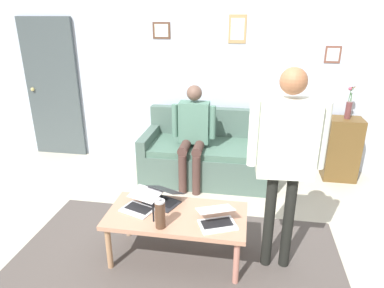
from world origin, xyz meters
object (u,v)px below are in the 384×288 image
(person_seated, at_px, (193,131))
(flower_vase, at_px, (349,104))
(coffee_table, at_px, (176,219))
(person_standing, at_px, (286,148))
(laptop_left, at_px, (217,219))
(couch, at_px, (208,156))
(interior_door, at_px, (53,89))
(laptop_right, at_px, (140,204))
(side_shelf, at_px, (342,149))
(french_press, at_px, (160,214))
(laptop_center, at_px, (163,198))

(person_seated, bearing_deg, flower_vase, -166.01)
(coffee_table, distance_m, person_seated, 1.50)
(person_standing, bearing_deg, laptop_left, 15.18)
(coffee_table, bearing_deg, laptop_left, 166.34)
(couch, bearing_deg, interior_door, -10.60)
(laptop_right, height_order, side_shelf, side_shelf)
(coffee_table, height_order, person_seated, person_seated)
(coffee_table, relative_size, side_shelf, 1.45)
(person_standing, distance_m, person_seated, 1.76)
(side_shelf, relative_size, person_standing, 0.48)
(side_shelf, height_order, person_seated, person_seated)
(french_press, relative_size, side_shelf, 0.33)
(person_standing, height_order, person_seated, person_standing)
(coffee_table, distance_m, person_standing, 1.13)
(interior_door, bearing_deg, side_shelf, 177.20)
(laptop_left, bearing_deg, laptop_center, -26.69)
(couch, relative_size, person_seated, 1.33)
(laptop_left, relative_size, laptop_center, 1.00)
(side_shelf, distance_m, person_seated, 1.99)
(coffee_table, height_order, laptop_right, laptop_right)
(laptop_center, relative_size, laptop_right, 0.99)
(couch, height_order, flower_vase, flower_vase)
(coffee_table, relative_size, laptop_right, 3.11)
(couch, distance_m, french_press, 1.93)
(interior_door, relative_size, person_standing, 1.18)
(coffee_table, height_order, french_press, french_press)
(laptop_right, distance_m, person_standing, 1.36)
(laptop_right, height_order, person_seated, person_seated)
(coffee_table, relative_size, flower_vase, 2.69)
(couch, xyz_separation_m, flower_vase, (-1.73, -0.25, 0.72))
(french_press, bearing_deg, interior_door, -46.33)
(laptop_left, relative_size, side_shelf, 0.46)
(laptop_left, bearing_deg, laptop_right, -10.43)
(coffee_table, bearing_deg, couch, -92.66)
(interior_door, height_order, person_standing, interior_door)
(person_standing, bearing_deg, couch, -63.92)
(couch, bearing_deg, laptop_right, 75.88)
(laptop_center, distance_m, person_seated, 1.31)
(french_press, height_order, flower_vase, flower_vase)
(interior_door, distance_m, person_seated, 2.36)
(coffee_table, distance_m, flower_vase, 2.72)
(laptop_center, bearing_deg, coffee_table, 132.58)
(laptop_right, height_order, french_press, french_press)
(couch, height_order, laptop_right, couch)
(couch, xyz_separation_m, laptop_left, (-0.28, 1.78, 0.19))
(side_shelf, bearing_deg, laptop_left, 54.41)
(laptop_left, xyz_separation_m, person_seated, (0.45, -1.55, 0.23))
(coffee_table, height_order, side_shelf, side_shelf)
(flower_vase, bearing_deg, laptop_center, 41.73)
(french_press, bearing_deg, couch, -94.93)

